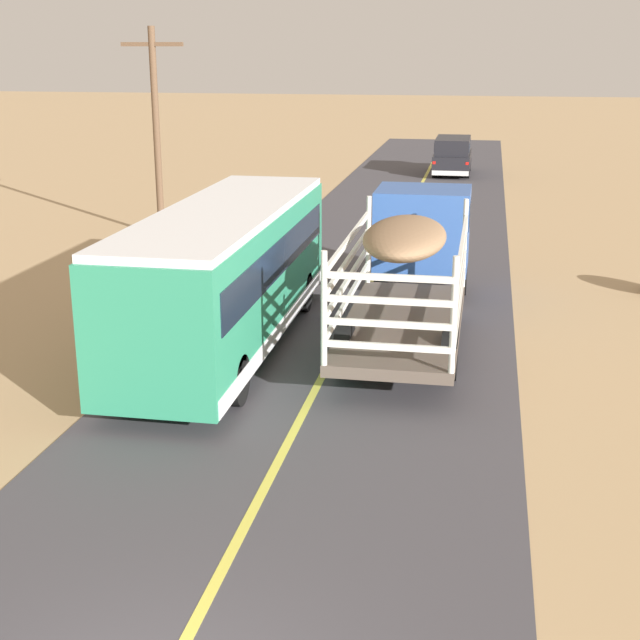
# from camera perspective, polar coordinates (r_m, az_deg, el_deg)

# --- Properties ---
(livestock_truck) EXTENTS (2.53, 9.70, 3.02)m
(livestock_truck) POSITION_cam_1_polar(r_m,az_deg,el_deg) (22.70, 6.09, 4.64)
(livestock_truck) COLOR #3359A5
(livestock_truck) RESTS_ON road_surface
(bus) EXTENTS (2.54, 10.00, 3.21)m
(bus) POSITION_cam_1_polar(r_m,az_deg,el_deg) (20.14, -5.97, 2.92)
(bus) COLOR #2D8C66
(bus) RESTS_ON road_surface
(car_far) EXTENTS (1.90, 4.62, 1.93)m
(car_far) POSITION_cam_1_polar(r_m,az_deg,el_deg) (48.92, 8.39, 10.35)
(car_far) COLOR black
(car_far) RESTS_ON road_surface
(power_pole_mid) EXTENTS (2.20, 0.24, 7.23)m
(power_pole_mid) POSITION_cam_1_polar(r_m,az_deg,el_deg) (32.67, -10.32, 11.97)
(power_pole_mid) COLOR brown
(power_pole_mid) RESTS_ON ground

